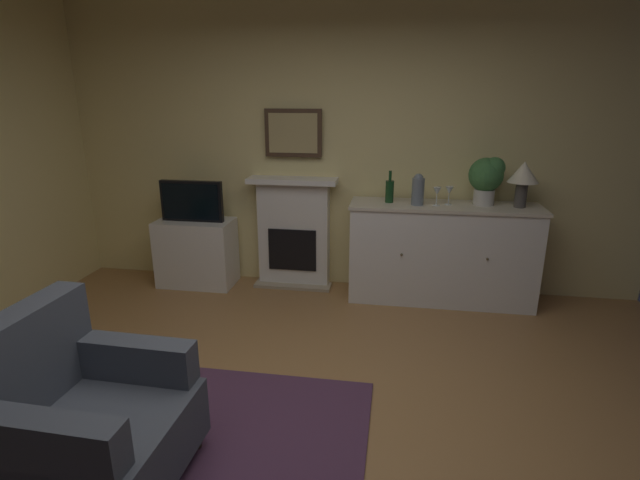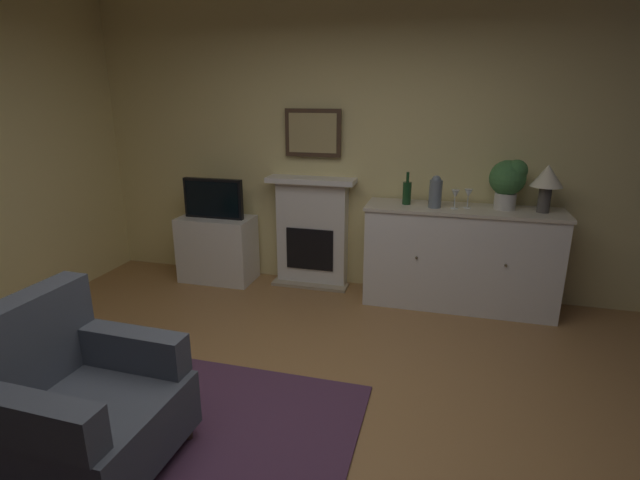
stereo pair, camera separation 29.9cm
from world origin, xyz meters
The scene contains 15 objects.
ground_plane centered at (0.00, 0.00, -0.05)m, with size 5.61×4.87×0.10m, color #9E7042.
wall_rear centered at (0.00, 2.40, 1.49)m, with size 5.61×0.06×2.97m, color #EAD68C.
area_rug centered at (-0.70, -0.36, 0.01)m, with size 2.21×1.90×0.02m, color #4C2D47.
fireplace_unit centered at (-0.50, 2.28, 0.55)m, with size 0.87×0.30×1.10m.
framed_picture centered at (-0.50, 2.32, 1.52)m, with size 0.55×0.04×0.45m.
sideboard_cabinet centered at (0.94, 2.10, 0.46)m, with size 1.70×0.49×0.92m.
table_lamp centered at (1.57, 2.10, 1.20)m, with size 0.26×0.26×0.40m.
wine_bottle centered at (0.44, 2.11, 1.03)m, with size 0.08×0.08×0.29m.
wine_glass_left centered at (0.85, 2.05, 1.05)m, with size 0.07×0.07×0.16m.
wine_glass_center centered at (0.96, 2.11, 1.05)m, with size 0.07×0.07×0.16m.
vase_decorative centered at (0.69, 2.05, 1.06)m, with size 0.11×0.11×0.28m.
tv_cabinet centered at (-1.47, 2.11, 0.34)m, with size 0.75×0.42×0.67m.
tv_set centered at (-1.47, 2.09, 0.87)m, with size 0.62×0.07×0.40m.
potted_plant_small centered at (1.28, 2.14, 1.18)m, with size 0.30×0.30×0.43m.
armchair centered at (-0.94, -0.48, 0.38)m, with size 0.83×0.80×0.92m.
Camera 2 is at (0.79, -2.15, 1.88)m, focal length 26.82 mm.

